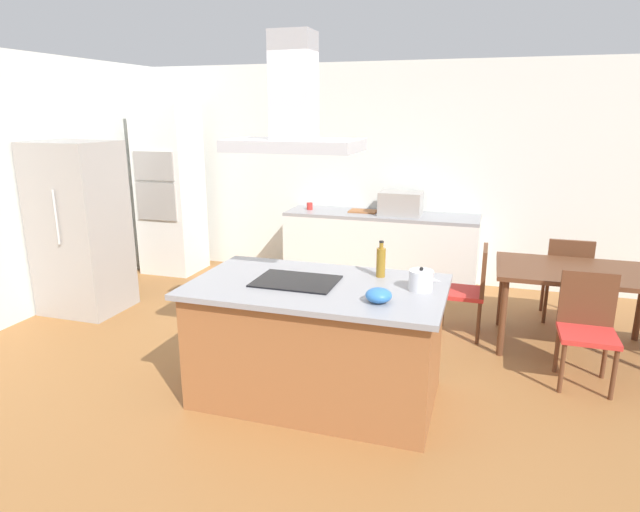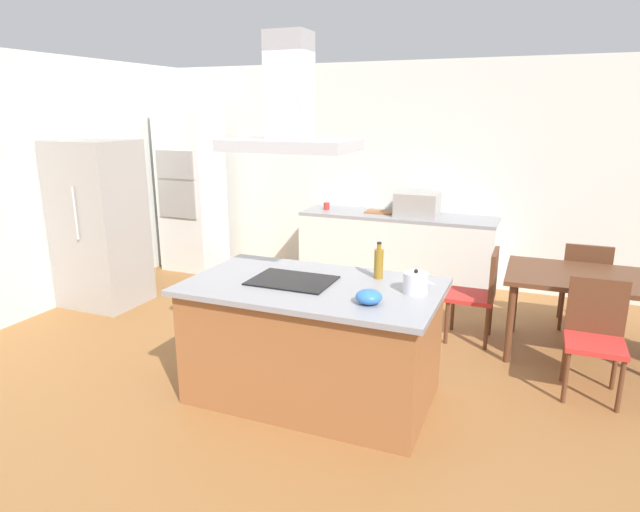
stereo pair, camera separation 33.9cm
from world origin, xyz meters
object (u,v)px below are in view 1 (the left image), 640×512
object	(u,v)px
cooktop	(296,281)
dining_table	(578,278)
refrigerator	(81,228)
chair_at_left_end	(471,286)
countertop_microwave	(401,203)
tea_kettle	(421,280)
chair_facing_island	(587,322)
wall_oven_stack	(170,190)
coffee_mug_red	(310,206)
range_hood	(294,114)
olive_oil_bottle	(381,262)
mixing_bowl	(379,295)
cutting_board	(363,211)
chair_facing_back_wall	(567,275)

from	to	relation	value
cooktop	dining_table	bearing A→B (deg)	35.81
refrigerator	chair_at_left_end	world-z (taller)	refrigerator
countertop_microwave	refrigerator	distance (m)	3.63
tea_kettle	chair_facing_island	bearing A→B (deg)	32.59
countertop_microwave	refrigerator	xyz separation A→B (m)	(-3.12, -1.85, -0.13)
wall_oven_stack	chair_at_left_end	distance (m)	4.15
chair_facing_island	refrigerator	bearing A→B (deg)	178.14
refrigerator	chair_facing_island	distance (m)	4.96
cooktop	tea_kettle	distance (m)	0.91
refrigerator	chair_at_left_end	bearing A→B (deg)	7.14
coffee_mug_red	range_hood	size ratio (longest dim) A/B	0.10
coffee_mug_red	chair_at_left_end	size ratio (longest dim) A/B	0.10
chair_facing_island	range_hood	xyz separation A→B (m)	(-2.13, -0.87, 1.59)
countertop_microwave	olive_oil_bottle	bearing A→B (deg)	-84.02
tea_kettle	range_hood	xyz separation A→B (m)	(-0.90, -0.09, 1.13)
mixing_bowl	dining_table	world-z (taller)	mixing_bowl
cooktop	mixing_bowl	size ratio (longest dim) A/B	3.42
refrigerator	range_hood	size ratio (longest dim) A/B	2.02
range_hood	cutting_board	bearing A→B (deg)	93.37
tea_kettle	cutting_board	world-z (taller)	tea_kettle
olive_oil_bottle	dining_table	xyz separation A→B (m)	(1.56, 1.22, -0.35)
range_hood	refrigerator	bearing A→B (deg)	159.90
mixing_bowl	coffee_mug_red	size ratio (longest dim) A/B	1.95
cutting_board	chair_facing_island	distance (m)	3.11
tea_kettle	refrigerator	distance (m)	3.84
mixing_bowl	coffee_mug_red	world-z (taller)	mixing_bowl
olive_oil_bottle	chair_at_left_end	size ratio (longest dim) A/B	0.31
cutting_board	refrigerator	world-z (taller)	refrigerator
chair_facing_island	coffee_mug_red	bearing A→B (deg)	146.08
refrigerator	cutting_board	bearing A→B (deg)	35.70
cooktop	wall_oven_stack	world-z (taller)	wall_oven_stack
olive_oil_bottle	cooktop	bearing A→B (deg)	-150.93
tea_kettle	coffee_mug_red	size ratio (longest dim) A/B	2.47
cooktop	countertop_microwave	distance (m)	2.90
dining_table	chair_at_left_end	distance (m)	0.93
olive_oil_bottle	dining_table	distance (m)	2.01
coffee_mug_red	refrigerator	world-z (taller)	refrigerator
countertop_microwave	dining_table	distance (m)	2.30
cutting_board	refrigerator	bearing A→B (deg)	-144.30
coffee_mug_red	chair_facing_back_wall	xyz separation A→B (m)	(2.99, -0.68, -0.44)
olive_oil_bottle	wall_oven_stack	world-z (taller)	wall_oven_stack
cooktop	chair_facing_back_wall	world-z (taller)	cooktop
cooktop	countertop_microwave	world-z (taller)	countertop_microwave
tea_kettle	range_hood	distance (m)	1.45
countertop_microwave	cutting_board	size ratio (longest dim) A/B	1.47
chair_facing_island	chair_at_left_end	xyz separation A→B (m)	(-0.92, 0.67, 0.00)
olive_oil_bottle	wall_oven_stack	xyz separation A→B (m)	(-3.30, 2.33, 0.08)
chair_facing_island	dining_table	bearing A→B (deg)	90.00
countertop_microwave	chair_facing_back_wall	size ratio (longest dim) A/B	0.56
mixing_bowl	refrigerator	size ratio (longest dim) A/B	0.10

